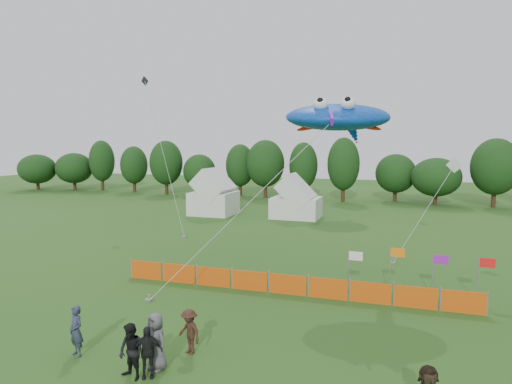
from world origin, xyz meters
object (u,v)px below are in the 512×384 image
(spectator_c, at_px, (189,331))
(stingray_kite, at_px, (339,118))
(spectator_a, at_px, (76,331))
(tent_right, at_px, (296,201))
(spectator_b, at_px, (131,352))
(barrier_fence, at_px, (287,284))
(spectator_e, at_px, (156,341))
(spectator_d, at_px, (147,352))
(tent_left, at_px, (214,196))

(spectator_c, relative_size, stingray_kite, 0.12)
(spectator_a, bearing_deg, tent_right, 113.60)
(tent_right, xyz_separation_m, spectator_a, (-0.44, -31.42, -0.79))
(spectator_b, bearing_deg, barrier_fence, 90.20)
(tent_right, xyz_separation_m, barrier_fence, (4.98, -22.72, -1.19))
(stingray_kite, bearing_deg, spectator_e, -109.55)
(tent_right, xyz_separation_m, spectator_b, (2.30, -32.17, -0.79))
(tent_right, height_order, spectator_e, tent_right)
(tent_right, xyz_separation_m, spectator_e, (2.73, -31.37, -0.73))
(spectator_b, bearing_deg, stingray_kite, 85.88)
(barrier_fence, xyz_separation_m, spectator_d, (-2.26, -9.20, 0.34))
(tent_left, distance_m, spectator_c, 31.84)
(tent_right, xyz_separation_m, spectator_c, (3.25, -30.00, -0.88))
(stingray_kite, bearing_deg, spectator_a, -121.84)
(tent_left, height_order, spectator_e, tent_left)
(spectator_c, height_order, spectator_d, spectator_d)
(spectator_c, bearing_deg, tent_right, 122.12)
(spectator_b, xyz_separation_m, spectator_d, (0.41, 0.26, -0.06))
(barrier_fence, bearing_deg, tent_left, 121.66)
(spectator_a, relative_size, stingray_kite, 0.14)
(spectator_c, bearing_deg, spectator_d, -79.65)
(spectator_c, relative_size, spectator_d, 0.97)
(tent_right, bearing_deg, stingray_kite, -70.51)
(barrier_fence, xyz_separation_m, spectator_a, (-5.42, -8.70, 0.41))
(tent_left, height_order, barrier_fence, tent_left)
(barrier_fence, bearing_deg, stingray_kite, 58.39)
(stingray_kite, bearing_deg, spectator_c, -109.38)
(tent_left, height_order, spectator_b, tent_left)
(spectator_b, relative_size, stingray_kite, 0.14)
(spectator_c, height_order, stingray_kite, stingray_kite)
(tent_right, distance_m, stingray_kite, 21.93)
(spectator_c, bearing_deg, barrier_fence, 102.59)
(spectator_a, xyz_separation_m, spectator_b, (2.74, -0.75, -0.01))
(spectator_d, bearing_deg, tent_left, 82.27)
(spectator_a, distance_m, spectator_e, 3.17)
(tent_right, bearing_deg, spectator_b, -85.90)
(tent_right, relative_size, spectator_d, 2.83)
(tent_left, xyz_separation_m, spectator_b, (11.02, -31.66, -1.05))
(tent_left, height_order, spectator_d, tent_left)
(spectator_d, height_order, stingray_kite, stingray_kite)
(spectator_d, height_order, spectator_e, spectator_e)
(barrier_fence, distance_m, spectator_c, 7.48)
(tent_left, relative_size, spectator_d, 2.60)
(tent_left, distance_m, barrier_fence, 26.13)
(tent_left, bearing_deg, barrier_fence, -58.34)
(spectator_d, bearing_deg, stingray_kite, 43.47)
(spectator_a, bearing_deg, tent_left, 129.39)
(barrier_fence, height_order, spectator_e, spectator_e)
(spectator_e, height_order, stingray_kite, stingray_kite)
(spectator_a, bearing_deg, spectator_c, 45.46)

